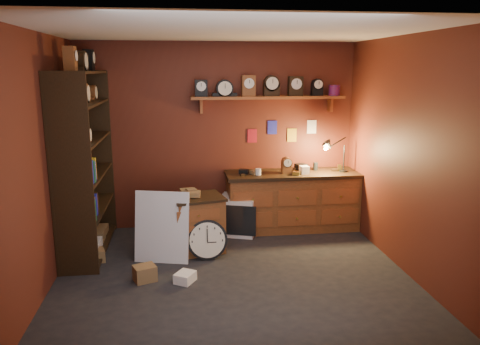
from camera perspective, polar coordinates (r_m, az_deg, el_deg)
name	(u,v)px	position (r m, az deg, el deg)	size (l,w,h in m)	color
floor	(233,274)	(5.53, -0.89, -12.26)	(4.00, 4.00, 0.00)	black
room_shell	(235,124)	(5.17, -0.59, 5.87)	(4.02, 3.62, 2.71)	#5A2315
shelving_unit	(82,156)	(6.19, -18.74, 1.94)	(0.47, 1.60, 2.58)	black
workbench	(292,197)	(6.92, 6.39, -3.04)	(1.95, 0.66, 1.36)	brown
low_cabinet	(198,221)	(6.08, -5.15, -5.94)	(0.74, 0.67, 0.82)	brown
big_round_clock	(207,240)	(5.87, -4.02, -8.19)	(0.50, 0.17, 0.50)	black
white_panel	(163,260)	(5.97, -9.37, -10.50)	(0.67, 0.03, 0.89)	silver
mini_fridge	(238,215)	(6.74, -0.24, -5.19)	(0.65, 0.67, 0.53)	silver
floor_box_a	(94,256)	(6.10, -17.36, -9.66)	(0.24, 0.21, 0.15)	brown
floor_box_b	(185,277)	(5.36, -6.71, -12.57)	(0.18, 0.22, 0.11)	white
floor_box_c	(145,273)	(5.45, -11.53, -11.94)	(0.23, 0.19, 0.18)	brown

